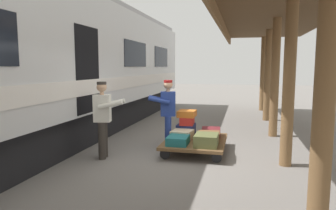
{
  "coord_description": "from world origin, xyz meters",
  "views": [
    {
      "loc": [
        -1.23,
        6.6,
        2.02
      ],
      "look_at": [
        0.43,
        -0.28,
        1.15
      ],
      "focal_mm": 33.1,
      "sensor_mm": 36.0,
      "label": 1
    }
  ],
  "objects_px": {
    "suitcase_olive_duffel": "(206,140)",
    "suitcase_navy_fabric": "(186,129)",
    "suitcase_brown_leather": "(209,136)",
    "suitcase_red_plastic": "(187,120)",
    "suitcase_cream_canvas": "(182,135)",
    "suitcase_orange_carryall": "(187,114)",
    "luggage_cart": "(195,142)",
    "porter_in_overalls": "(167,112)",
    "suitcase_maroon_trunk": "(211,132)",
    "suitcase_teal_softside": "(178,140)",
    "porter_by_door": "(103,117)",
    "train_car": "(32,65)"
  },
  "relations": [
    {
      "from": "suitcase_olive_duffel",
      "to": "suitcase_navy_fabric",
      "type": "bearing_deg",
      "value": -57.9
    },
    {
      "from": "suitcase_brown_leather",
      "to": "suitcase_red_plastic",
      "type": "distance_m",
      "value": 0.83
    },
    {
      "from": "suitcase_cream_canvas",
      "to": "suitcase_orange_carryall",
      "type": "distance_m",
      "value": 0.67
    },
    {
      "from": "luggage_cart",
      "to": "suitcase_cream_canvas",
      "type": "height_order",
      "value": "suitcase_cream_canvas"
    },
    {
      "from": "suitcase_cream_canvas",
      "to": "porter_in_overalls",
      "type": "bearing_deg",
      "value": -21.96
    },
    {
      "from": "suitcase_maroon_trunk",
      "to": "porter_in_overalls",
      "type": "relative_size",
      "value": 0.3
    },
    {
      "from": "luggage_cart",
      "to": "porter_in_overalls",
      "type": "distance_m",
      "value": 1.01
    },
    {
      "from": "suitcase_teal_softside",
      "to": "suitcase_olive_duffel",
      "type": "bearing_deg",
      "value": 180.0
    },
    {
      "from": "porter_in_overalls",
      "to": "suitcase_navy_fabric",
      "type": "bearing_deg",
      "value": -140.56
    },
    {
      "from": "suitcase_maroon_trunk",
      "to": "suitcase_orange_carryall",
      "type": "relative_size",
      "value": 0.98
    },
    {
      "from": "suitcase_cream_canvas",
      "to": "suitcase_red_plastic",
      "type": "bearing_deg",
      "value": -93.42
    },
    {
      "from": "suitcase_maroon_trunk",
      "to": "porter_in_overalls",
      "type": "xyz_separation_m",
      "value": [
        1.05,
        0.34,
        0.53
      ]
    },
    {
      "from": "porter_by_door",
      "to": "suitcase_navy_fabric",
      "type": "bearing_deg",
      "value": -137.12
    },
    {
      "from": "train_car",
      "to": "suitcase_cream_canvas",
      "type": "relative_size",
      "value": 39.1
    },
    {
      "from": "luggage_cart",
      "to": "suitcase_teal_softside",
      "type": "xyz_separation_m",
      "value": [
        0.32,
        0.51,
        0.14
      ]
    },
    {
      "from": "suitcase_orange_carryall",
      "to": "porter_in_overalls",
      "type": "relative_size",
      "value": 0.3
    },
    {
      "from": "luggage_cart",
      "to": "suitcase_teal_softside",
      "type": "bearing_deg",
      "value": 57.9
    },
    {
      "from": "suitcase_red_plastic",
      "to": "suitcase_olive_duffel",
      "type": "bearing_deg",
      "value": 121.26
    },
    {
      "from": "suitcase_olive_duffel",
      "to": "train_car",
      "type": "bearing_deg",
      "value": 1.01
    },
    {
      "from": "luggage_cart",
      "to": "suitcase_navy_fabric",
      "type": "relative_size",
      "value": 3.41
    },
    {
      "from": "train_car",
      "to": "suitcase_orange_carryall",
      "type": "xyz_separation_m",
      "value": [
        -3.65,
        -1.09,
        -1.22
      ]
    },
    {
      "from": "luggage_cart",
      "to": "suitcase_maroon_trunk",
      "type": "distance_m",
      "value": 0.62
    },
    {
      "from": "suitcase_cream_canvas",
      "to": "suitcase_red_plastic",
      "type": "height_order",
      "value": "suitcase_red_plastic"
    },
    {
      "from": "luggage_cart",
      "to": "porter_in_overalls",
      "type": "bearing_deg",
      "value": -12.84
    },
    {
      "from": "suitcase_olive_duffel",
      "to": "suitcase_maroon_trunk",
      "type": "relative_size",
      "value": 1.21
    },
    {
      "from": "train_car",
      "to": "suitcase_brown_leather",
      "type": "xyz_separation_m",
      "value": [
        -4.26,
        -0.58,
        -1.67
      ]
    },
    {
      "from": "suitcase_cream_canvas",
      "to": "porter_by_door",
      "type": "height_order",
      "value": "porter_by_door"
    },
    {
      "from": "suitcase_brown_leather",
      "to": "suitcase_orange_carryall",
      "type": "distance_m",
      "value": 0.92
    },
    {
      "from": "porter_in_overalls",
      "to": "suitcase_orange_carryall",
      "type": "bearing_deg",
      "value": -141.63
    },
    {
      "from": "suitcase_teal_softside",
      "to": "suitcase_orange_carryall",
      "type": "xyz_separation_m",
      "value": [
        -0.02,
        -1.02,
        0.46
      ]
    },
    {
      "from": "suitcase_olive_duffel",
      "to": "suitcase_red_plastic",
      "type": "relative_size",
      "value": 1.11
    },
    {
      "from": "train_car",
      "to": "porter_by_door",
      "type": "relative_size",
      "value": 11.24
    },
    {
      "from": "suitcase_orange_carryall",
      "to": "suitcase_brown_leather",
      "type": "bearing_deg",
      "value": 140.43
    },
    {
      "from": "suitcase_navy_fabric",
      "to": "suitcase_maroon_trunk",
      "type": "xyz_separation_m",
      "value": [
        -0.64,
        0.0,
        -0.04
      ]
    },
    {
      "from": "suitcase_teal_softside",
      "to": "porter_in_overalls",
      "type": "height_order",
      "value": "porter_in_overalls"
    },
    {
      "from": "train_car",
      "to": "suitcase_olive_duffel",
      "type": "distance_m",
      "value": 4.57
    },
    {
      "from": "suitcase_navy_fabric",
      "to": "suitcase_cream_canvas",
      "type": "relative_size",
      "value": 1.11
    },
    {
      "from": "train_car",
      "to": "porter_in_overalls",
      "type": "bearing_deg",
      "value": -166.87
    },
    {
      "from": "suitcase_cream_canvas",
      "to": "porter_by_door",
      "type": "relative_size",
      "value": 0.29
    },
    {
      "from": "suitcase_maroon_trunk",
      "to": "suitcase_orange_carryall",
      "type": "xyz_separation_m",
      "value": [
        0.62,
        -0.0,
        0.45
      ]
    },
    {
      "from": "train_car",
      "to": "suitcase_navy_fabric",
      "type": "height_order",
      "value": "train_car"
    },
    {
      "from": "suitcase_teal_softside",
      "to": "suitcase_orange_carryall",
      "type": "bearing_deg",
      "value": -91.09
    },
    {
      "from": "suitcase_teal_softside",
      "to": "porter_by_door",
      "type": "height_order",
      "value": "porter_by_door"
    },
    {
      "from": "suitcase_red_plastic",
      "to": "porter_by_door",
      "type": "distance_m",
      "value": 2.19
    },
    {
      "from": "train_car",
      "to": "suitcase_teal_softside",
      "type": "bearing_deg",
      "value": -178.81
    },
    {
      "from": "suitcase_navy_fabric",
      "to": "suitcase_teal_softside",
      "type": "relative_size",
      "value": 0.94
    },
    {
      "from": "suitcase_navy_fabric",
      "to": "suitcase_cream_canvas",
      "type": "xyz_separation_m",
      "value": [
        0.0,
        0.51,
        -0.03
      ]
    },
    {
      "from": "suitcase_cream_canvas",
      "to": "suitcase_orange_carryall",
      "type": "height_order",
      "value": "suitcase_orange_carryall"
    },
    {
      "from": "luggage_cart",
      "to": "suitcase_navy_fabric",
      "type": "distance_m",
      "value": 0.63
    },
    {
      "from": "luggage_cart",
      "to": "suitcase_red_plastic",
      "type": "distance_m",
      "value": 0.71
    }
  ]
}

